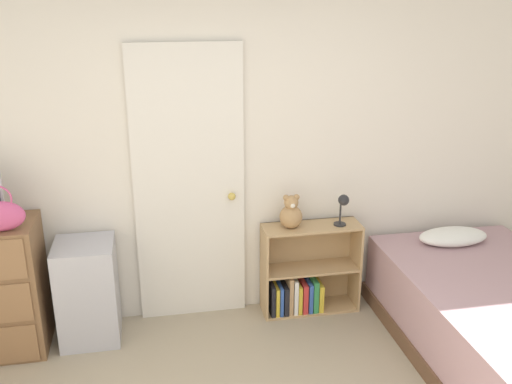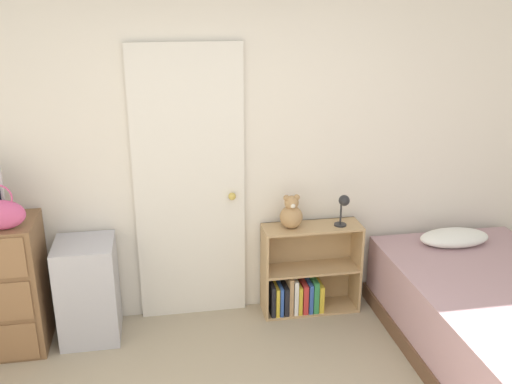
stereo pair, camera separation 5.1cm
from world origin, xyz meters
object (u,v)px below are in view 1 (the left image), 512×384
(desk_lamp, at_px, (343,204))
(bed, at_px, (499,320))
(bookshelf, at_px, (304,279))
(teddy_bear, at_px, (291,213))
(storage_bin, at_px, (88,292))

(desk_lamp, xyz_separation_m, bed, (0.86, -0.79, -0.60))
(bookshelf, bearing_deg, teddy_bear, -178.13)
(bookshelf, xyz_separation_m, bed, (1.13, -0.83, 0.01))
(storage_bin, relative_size, desk_lamp, 3.01)
(storage_bin, height_order, teddy_bear, teddy_bear)
(desk_lamp, bearing_deg, teddy_bear, 174.84)
(bookshelf, height_order, desk_lamp, desk_lamp)
(teddy_bear, bearing_deg, bookshelf, 1.87)
(storage_bin, distance_m, desk_lamp, 1.93)
(bookshelf, relative_size, bed, 0.39)
(desk_lamp, bearing_deg, storage_bin, -178.71)
(bookshelf, distance_m, bed, 1.40)
(desk_lamp, relative_size, bed, 0.13)
(teddy_bear, height_order, bed, teddy_bear)
(bed, bearing_deg, desk_lamp, 137.34)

